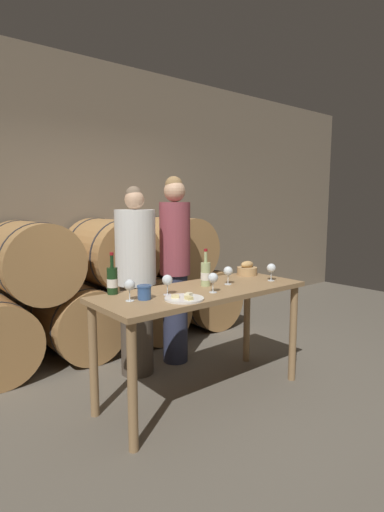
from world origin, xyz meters
The scene contains 16 objects.
ground_plane centered at (0.00, 0.00, 0.00)m, with size 10.00×10.00×0.00m, color #665E51.
stone_wall_back centered at (0.00, 2.11, 1.60)m, with size 10.00×0.12×3.20m.
barrel_stack centered at (0.00, 1.54, 0.65)m, with size 3.26×0.90×1.41m.
tasting_table centered at (0.00, 0.00, 0.78)m, with size 1.76×0.67×0.90m.
person_left centered at (-0.17, 0.73, 0.87)m, with size 0.36×0.36×1.72m.
person_right centered at (0.27, 0.73, 0.96)m, with size 0.30×0.30×1.83m.
wine_bottle_red centered at (-0.64, 0.30, 1.00)m, with size 0.08×0.08×0.32m.
wine_bottle_white centered at (0.10, 0.08, 1.00)m, with size 0.08×0.08×0.31m.
blue_crock centered at (-0.54, 0.01, 0.95)m, with size 0.10×0.10×0.10m.
bread_basket centered at (0.73, 0.20, 0.95)m, with size 0.19×0.19×0.13m.
cheese_plate centered at (-0.33, -0.18, 0.91)m, with size 0.28×0.28×0.04m.
wine_glass_far_left centered at (-0.65, 0.03, 1.01)m, with size 0.08×0.08×0.15m.
wine_glass_left centered at (-0.34, 0.01, 1.01)m, with size 0.08×0.08×0.15m.
wine_glass_center centered at (-0.02, -0.14, 1.01)m, with size 0.08×0.08×0.15m.
wine_glass_right centered at (0.28, 0.00, 1.01)m, with size 0.08×0.08×0.15m.
wine_glass_far_right centered at (0.68, -0.13, 1.01)m, with size 0.08×0.08×0.15m.
Camera 1 is at (-2.03, -2.35, 1.58)m, focal length 28.00 mm.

